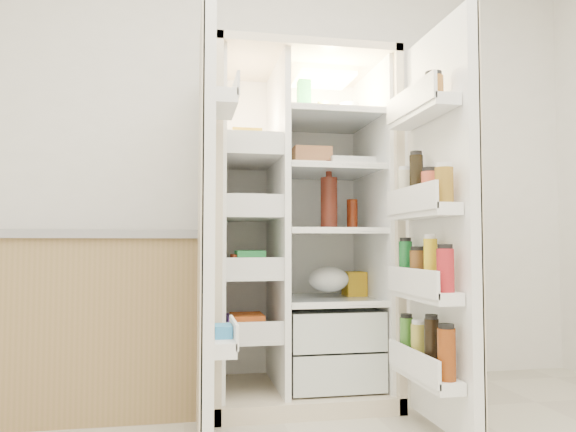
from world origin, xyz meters
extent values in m
cube|color=white|center=(0.00, 2.00, 1.35)|extent=(4.00, 0.02, 2.70)
cube|color=beige|center=(0.14, 1.93, 0.90)|extent=(0.92, 0.04, 1.80)
cube|color=beige|center=(-0.30, 1.60, 0.90)|extent=(0.04, 0.70, 1.80)
cube|color=beige|center=(0.58, 1.60, 0.90)|extent=(0.04, 0.70, 1.80)
cube|color=beige|center=(0.14, 1.60, 1.78)|extent=(0.92, 0.70, 0.04)
cube|color=beige|center=(0.14, 1.60, 0.04)|extent=(0.92, 0.70, 0.08)
cube|color=white|center=(0.14, 1.90, 0.92)|extent=(0.84, 0.02, 1.68)
cube|color=white|center=(-0.27, 1.60, 0.92)|extent=(0.02, 0.62, 1.68)
cube|color=white|center=(0.55, 1.60, 0.92)|extent=(0.02, 0.62, 1.68)
cube|color=white|center=(0.03, 1.60, 0.92)|extent=(0.03, 0.62, 1.68)
cube|color=silver|center=(0.29, 1.58, 0.18)|extent=(0.47, 0.52, 0.19)
cube|color=silver|center=(0.29, 1.58, 0.39)|extent=(0.47, 0.52, 0.19)
cube|color=#FFD18C|center=(0.29, 1.65, 1.72)|extent=(0.30, 0.30, 0.02)
cube|color=silver|center=(-0.13, 1.60, 0.35)|extent=(0.28, 0.58, 0.02)
cube|color=silver|center=(-0.13, 1.60, 0.65)|extent=(0.28, 0.58, 0.02)
cube|color=silver|center=(-0.13, 1.60, 0.95)|extent=(0.28, 0.58, 0.02)
cube|color=silver|center=(-0.13, 1.60, 1.25)|extent=(0.28, 0.58, 0.02)
cube|color=silver|center=(0.29, 1.60, 0.52)|extent=(0.49, 0.58, 0.01)
cube|color=silver|center=(0.29, 1.60, 0.88)|extent=(0.49, 0.58, 0.01)
cube|color=silver|center=(0.29, 1.60, 1.20)|extent=(0.49, 0.58, 0.02)
cube|color=silver|center=(0.29, 1.60, 1.48)|extent=(0.49, 0.58, 0.02)
cube|color=orange|center=(-0.13, 1.60, 0.41)|extent=(0.16, 0.20, 0.10)
cube|color=green|center=(-0.13, 1.60, 0.72)|extent=(0.14, 0.18, 0.12)
cube|color=white|center=(-0.13, 1.60, 0.99)|extent=(0.20, 0.22, 0.07)
cube|color=gold|center=(-0.13, 1.60, 1.33)|extent=(0.15, 0.16, 0.14)
cube|color=#51339B|center=(-0.13, 1.60, 0.40)|extent=(0.18, 0.20, 0.09)
cube|color=#E34A28|center=(-0.13, 1.60, 0.71)|extent=(0.14, 0.18, 0.10)
cube|color=white|center=(-0.13, 1.60, 1.02)|extent=(0.16, 0.16, 0.12)
sphere|color=orange|center=(0.17, 1.50, 0.12)|extent=(0.07, 0.07, 0.07)
sphere|color=orange|center=(0.26, 1.54, 0.12)|extent=(0.07, 0.07, 0.07)
sphere|color=orange|center=(0.36, 1.50, 0.12)|extent=(0.07, 0.07, 0.07)
sphere|color=orange|center=(0.22, 1.64, 0.12)|extent=(0.07, 0.07, 0.07)
sphere|color=orange|center=(0.32, 1.62, 0.12)|extent=(0.07, 0.07, 0.07)
sphere|color=orange|center=(0.42, 1.58, 0.12)|extent=(0.07, 0.07, 0.07)
sphere|color=orange|center=(0.14, 1.58, 0.12)|extent=(0.07, 0.07, 0.07)
sphere|color=orange|center=(0.38, 1.64, 0.12)|extent=(0.07, 0.07, 0.07)
ellipsoid|color=#437B29|center=(0.29, 1.60, 0.40)|extent=(0.26, 0.24, 0.11)
cylinder|color=#4D1A10|center=(0.29, 1.53, 1.02)|extent=(0.09, 0.09, 0.27)
cylinder|color=maroon|center=(0.44, 1.61, 0.97)|extent=(0.06, 0.06, 0.17)
cube|color=#238341|center=(0.16, 1.56, 1.58)|extent=(0.07, 0.07, 0.19)
cylinder|color=silver|center=(0.43, 1.61, 1.54)|extent=(0.11, 0.11, 0.10)
cylinder|color=#B78B2A|center=(0.29, 1.62, 1.54)|extent=(0.08, 0.08, 0.10)
cube|color=white|center=(0.43, 1.54, 1.24)|extent=(0.26, 0.11, 0.07)
cube|color=#C87E50|center=(0.21, 1.58, 1.27)|extent=(0.20, 0.11, 0.12)
ellipsoid|color=silver|center=(0.31, 1.60, 0.60)|extent=(0.22, 0.20, 0.14)
cube|color=gold|center=(0.48, 1.69, 0.59)|extent=(0.11, 0.13, 0.13)
cube|color=white|center=(-0.36, 1.05, 0.90)|extent=(0.05, 0.40, 1.72)
cube|color=beige|center=(-0.39, 1.05, 0.90)|extent=(0.01, 0.40, 1.72)
cube|color=white|center=(-0.29, 1.05, 0.40)|extent=(0.09, 0.32, 0.06)
cube|color=white|center=(-0.29, 1.05, 1.40)|extent=(0.09, 0.32, 0.06)
cube|color=#338CCC|center=(-0.29, 1.05, 0.43)|extent=(0.07, 0.12, 0.10)
cube|color=white|center=(0.64, 0.96, 0.90)|extent=(0.05, 0.58, 1.72)
cube|color=beige|center=(0.66, 0.96, 0.90)|extent=(0.01, 0.58, 1.72)
cube|color=white|center=(0.55, 0.96, 0.26)|extent=(0.11, 0.50, 0.05)
cube|color=white|center=(0.55, 0.96, 0.60)|extent=(0.11, 0.50, 0.05)
cube|color=white|center=(0.55, 0.96, 0.95)|extent=(0.11, 0.50, 0.05)
cube|color=white|center=(0.55, 0.96, 1.38)|extent=(0.11, 0.50, 0.05)
cylinder|color=maroon|center=(0.55, 0.76, 0.39)|extent=(0.07, 0.07, 0.20)
cylinder|color=black|center=(0.55, 0.89, 0.40)|extent=(0.06, 0.06, 0.22)
cylinder|color=#A69B37|center=(0.55, 1.02, 0.38)|extent=(0.06, 0.06, 0.18)
cylinder|color=#3E7A28|center=(0.55, 1.15, 0.38)|extent=(0.06, 0.06, 0.19)
cylinder|color=#A41B21|center=(0.55, 0.76, 0.71)|extent=(0.07, 0.07, 0.17)
cylinder|color=gold|center=(0.55, 0.89, 0.73)|extent=(0.06, 0.06, 0.21)
cylinder|color=brown|center=(0.55, 1.02, 0.70)|extent=(0.07, 0.07, 0.16)
cylinder|color=#166228|center=(0.55, 1.15, 0.72)|extent=(0.06, 0.06, 0.20)
cylinder|color=olive|center=(0.55, 0.76, 1.04)|extent=(0.07, 0.07, 0.14)
cylinder|color=#C54D32|center=(0.55, 0.89, 1.04)|extent=(0.07, 0.07, 0.14)
cylinder|color=black|center=(0.55, 1.02, 1.09)|extent=(0.06, 0.06, 0.23)
cylinder|color=beige|center=(0.55, 1.15, 1.06)|extent=(0.06, 0.06, 0.18)
cylinder|color=brown|center=(0.55, 0.84, 1.45)|extent=(0.08, 0.08, 0.10)
cube|color=#937349|center=(-0.93, 1.65, 0.42)|extent=(1.17, 0.61, 0.84)
cube|color=#96969B|center=(-0.93, 1.65, 0.86)|extent=(1.21, 0.64, 0.04)
camera|label=1|loc=(-0.45, -1.22, 0.81)|focal=34.00mm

